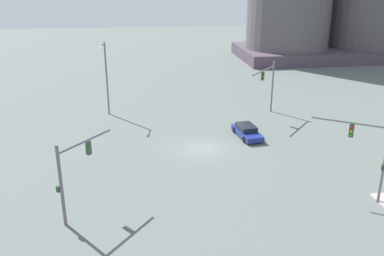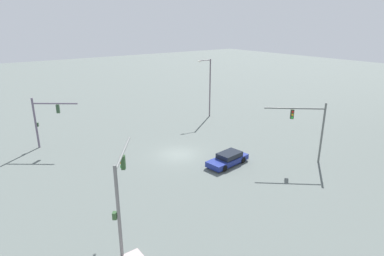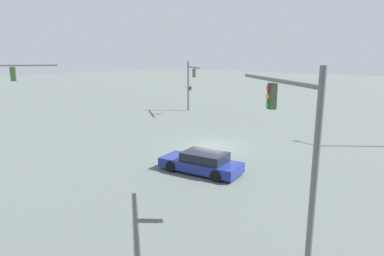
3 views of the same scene
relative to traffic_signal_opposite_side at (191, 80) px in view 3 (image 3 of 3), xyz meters
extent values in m
plane|color=#58615E|center=(10.61, 10.97, -3.77)|extent=(206.05, 206.05, 0.00)
cylinder|color=slate|center=(19.72, 0.65, 2.11)|extent=(4.56, 3.16, 0.16)
cube|color=#254825|center=(19.89, 0.54, 1.51)|extent=(0.41, 0.39, 0.95)
cylinder|color=red|center=(19.80, 0.40, 1.80)|extent=(0.20, 0.16, 0.20)
cylinder|color=orange|center=(19.80, 0.40, 1.50)|extent=(0.20, 0.16, 0.20)
cylinder|color=green|center=(19.80, 0.40, 1.20)|extent=(0.20, 0.16, 0.20)
cylinder|color=slate|center=(-0.64, -0.86, -0.84)|extent=(0.23, 0.23, 5.85)
cylinder|color=slate|center=(0.89, 1.14, 1.47)|extent=(3.19, 4.10, 0.17)
cube|color=#2E4A30|center=(1.05, 1.34, 0.86)|extent=(0.40, 0.41, 0.95)
cylinder|color=red|center=(0.92, 1.44, 1.15)|extent=(0.17, 0.20, 0.20)
cylinder|color=orange|center=(0.92, 1.44, 0.85)|extent=(0.17, 0.20, 0.20)
cylinder|color=green|center=(0.92, 1.44, 0.55)|extent=(0.17, 0.20, 0.20)
cube|color=#2E4A30|center=(-0.84, -0.71, -1.08)|extent=(0.37, 0.38, 0.44)
cylinder|color=#5E6360|center=(20.87, 21.64, -0.62)|extent=(0.20, 0.20, 6.28)
cylinder|color=#5E6360|center=(18.95, 19.37, 1.91)|extent=(3.95, 4.65, 0.15)
cube|color=#323F2A|center=(18.82, 19.22, 1.31)|extent=(0.41, 0.41, 0.95)
cylinder|color=red|center=(18.95, 19.12, 1.60)|extent=(0.17, 0.19, 0.20)
cylinder|color=orange|center=(18.95, 19.12, 1.30)|extent=(0.17, 0.19, 0.20)
cylinder|color=green|center=(18.95, 19.12, 1.00)|extent=(0.17, 0.19, 0.20)
cube|color=navy|center=(15.73, 13.57, -3.33)|extent=(2.41, 4.87, 0.55)
cube|color=black|center=(15.69, 13.85, -2.81)|extent=(1.91, 2.62, 0.50)
cylinder|color=black|center=(16.76, 12.24, -3.45)|extent=(0.30, 0.66, 0.64)
cylinder|color=black|center=(15.07, 12.02, -3.45)|extent=(0.30, 0.66, 0.64)
cylinder|color=black|center=(16.39, 15.12, -3.45)|extent=(0.30, 0.66, 0.64)
cylinder|color=black|center=(14.70, 14.90, -3.45)|extent=(0.30, 0.66, 0.64)
camera|label=1|loc=(4.59, -26.30, 12.17)|focal=39.37mm
camera|label=2|loc=(37.61, -7.02, 10.09)|focal=29.93mm
camera|label=3|loc=(30.15, 24.62, 2.78)|focal=31.28mm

